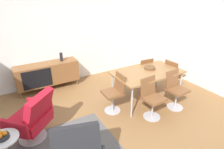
# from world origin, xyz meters

# --- Properties ---
(ground_plane) EXTENTS (8.32, 8.32, 0.00)m
(ground_plane) POSITION_xyz_m (0.00, 0.00, 0.00)
(ground_plane) COLOR olive
(wall_back) EXTENTS (6.80, 0.12, 2.80)m
(wall_back) POSITION_xyz_m (0.00, 2.60, 1.40)
(wall_back) COLOR white
(wall_back) RESTS_ON ground_plane
(wall_right) EXTENTS (0.12, 5.60, 2.80)m
(wall_right) POSITION_xyz_m (3.20, 0.00, 1.40)
(wall_right) COLOR white
(wall_right) RESTS_ON ground_plane
(sideboard) EXTENTS (1.60, 0.45, 0.72)m
(sideboard) POSITION_xyz_m (-0.50, 2.30, 0.44)
(sideboard) COLOR brown
(sideboard) RESTS_ON ground_plane
(vase_cobalt) EXTENTS (0.08, 0.08, 0.23)m
(vase_cobalt) POSITION_xyz_m (-0.09, 2.30, 0.83)
(vase_cobalt) COLOR black
(vase_cobalt) RESTS_ON sideboard
(dining_table) EXTENTS (1.60, 0.90, 0.74)m
(dining_table) POSITION_xyz_m (1.40, 0.51, 0.70)
(dining_table) COLOR olive
(dining_table) RESTS_ON ground_plane
(wooden_bowl_on_table) EXTENTS (0.26, 0.26, 0.06)m
(wooden_bowl_on_table) POSITION_xyz_m (1.54, 0.61, 0.77)
(wooden_bowl_on_table) COLOR brown
(wooden_bowl_on_table) RESTS_ON dining_table
(dining_chair_far_end) EXTENTS (0.45, 0.43, 0.86)m
(dining_chair_far_end) POSITION_xyz_m (2.28, 0.51, 0.47)
(dining_chair_far_end) COLOR brown
(dining_chair_far_end) RESTS_ON ground_plane
(dining_chair_front_right) EXTENTS (0.42, 0.44, 0.86)m
(dining_chair_front_right) POSITION_xyz_m (1.74, -0.05, 0.47)
(dining_chair_front_right) COLOR brown
(dining_chair_front_right) RESTS_ON ground_plane
(dining_chair_front_left) EXTENTS (0.43, 0.45, 0.86)m
(dining_chair_front_left) POSITION_xyz_m (1.04, -0.05, 0.47)
(dining_chair_front_left) COLOR brown
(dining_chair_front_left) RESTS_ON ground_plane
(dining_chair_back_right) EXTENTS (0.43, 0.45, 0.86)m
(dining_chair_back_right) POSITION_xyz_m (1.74, 1.07, 0.47)
(dining_chair_back_right) COLOR brown
(dining_chair_back_right) RESTS_ON ground_plane
(dining_chair_near_window) EXTENTS (0.44, 0.42, 0.86)m
(dining_chair_near_window) POSITION_xyz_m (0.51, 0.51, 0.47)
(dining_chair_near_window) COLOR brown
(dining_chair_near_window) RESTS_ON ground_plane
(lounge_chair_red) EXTENTS (0.91, 0.91, 0.95)m
(lounge_chair_red) POSITION_xyz_m (-1.18, 0.48, 0.47)
(lounge_chair_red) COLOR red
(lounge_chair_red) RESTS_ON ground_plane
(side_table_round) EXTENTS (0.44, 0.44, 0.52)m
(side_table_round) POSITION_xyz_m (-1.63, 0.10, 0.32)
(side_table_round) COLOR white
(side_table_round) RESTS_ON ground_plane
(fruit_bowl) EXTENTS (0.20, 0.20, 0.11)m
(fruit_bowl) POSITION_xyz_m (-1.63, 0.10, 0.56)
(fruit_bowl) COLOR #262628
(fruit_bowl) RESTS_ON side_table_round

